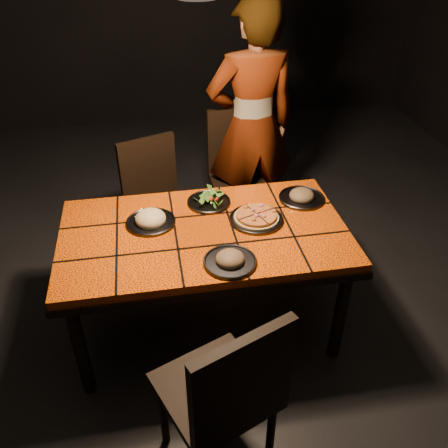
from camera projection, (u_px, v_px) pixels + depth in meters
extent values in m
cube|color=black|center=(207.00, 326.00, 3.09)|extent=(6.00, 7.00, 0.04)
cube|color=#FF5908|center=(204.00, 234.00, 2.67)|extent=(1.60, 0.90, 0.05)
cube|color=black|center=(204.00, 240.00, 2.69)|extent=(1.62, 0.92, 0.04)
cylinder|color=black|center=(80.00, 349.00, 2.49)|extent=(0.07, 0.07, 0.66)
cylinder|color=black|center=(340.00, 314.00, 2.70)|extent=(0.07, 0.07, 0.66)
cylinder|color=black|center=(88.00, 261.00, 3.09)|extent=(0.07, 0.07, 0.66)
cylinder|color=black|center=(300.00, 238.00, 3.29)|extent=(0.07, 0.07, 0.66)
cube|color=black|center=(215.00, 390.00, 2.10)|extent=(0.60, 0.60, 0.04)
cube|color=black|center=(243.00, 385.00, 1.80)|extent=(0.44, 0.22, 0.50)
cylinder|color=black|center=(227.00, 378.00, 2.45)|extent=(0.04, 0.04, 0.47)
cylinder|color=black|center=(163.00, 413.00, 2.29)|extent=(0.04, 0.04, 0.47)
cylinder|color=black|center=(271.00, 434.00, 2.20)|extent=(0.04, 0.04, 0.47)
cube|color=black|center=(162.00, 210.00, 3.37)|extent=(0.54, 0.54, 0.04)
cube|color=black|center=(148.00, 168.00, 3.36)|extent=(0.41, 0.18, 0.46)
cylinder|color=black|center=(152.00, 256.00, 3.31)|extent=(0.04, 0.04, 0.43)
cylinder|color=black|center=(195.00, 242.00, 3.45)|extent=(0.04, 0.04, 0.43)
cylinder|color=black|center=(134.00, 232.00, 3.55)|extent=(0.04, 0.04, 0.43)
cylinder|color=black|center=(175.00, 219.00, 3.69)|extent=(0.04, 0.04, 0.43)
cube|color=black|center=(244.00, 185.00, 3.57)|extent=(0.48, 0.48, 0.04)
cube|color=black|center=(238.00, 140.00, 3.58)|extent=(0.46, 0.06, 0.51)
cylinder|color=black|center=(225.00, 231.00, 3.53)|extent=(0.04, 0.04, 0.47)
cylinder|color=black|center=(273.00, 224.00, 3.60)|extent=(0.04, 0.04, 0.47)
cylinder|color=black|center=(215.00, 204.00, 3.83)|extent=(0.04, 0.04, 0.47)
cylinder|color=black|center=(259.00, 199.00, 3.90)|extent=(0.04, 0.04, 0.47)
imported|color=brown|center=(252.00, 127.00, 3.43)|extent=(0.71, 0.50, 1.82)
cylinder|color=#3D3E43|center=(256.00, 219.00, 2.73)|extent=(0.31, 0.31, 0.01)
torus|color=#3D3E43|center=(256.00, 218.00, 2.72)|extent=(0.31, 0.31, 0.01)
cylinder|color=tan|center=(256.00, 218.00, 2.72)|extent=(0.33, 0.33, 0.01)
cylinder|color=#C37332|center=(256.00, 215.00, 2.71)|extent=(0.30, 0.30, 0.02)
cylinder|color=#3D3E43|center=(151.00, 222.00, 2.70)|extent=(0.28, 0.28, 0.01)
torus|color=#3D3E43|center=(151.00, 221.00, 2.70)|extent=(0.28, 0.28, 0.01)
ellipsoid|color=#D3B98B|center=(150.00, 218.00, 2.69)|extent=(0.17, 0.17, 0.09)
cylinder|color=#3D3E43|center=(209.00, 202.00, 2.88)|extent=(0.26, 0.26, 0.01)
torus|color=#3D3E43|center=(209.00, 201.00, 2.88)|extent=(0.26, 0.26, 0.01)
cylinder|color=#3D3E43|center=(230.00, 262.00, 2.41)|extent=(0.27, 0.27, 0.01)
torus|color=#3D3E43|center=(230.00, 261.00, 2.41)|extent=(0.28, 0.28, 0.01)
ellipsoid|color=brown|center=(230.00, 258.00, 2.39)|extent=(0.16, 0.16, 0.09)
cylinder|color=#3D3E43|center=(301.00, 198.00, 2.92)|extent=(0.28, 0.28, 0.01)
torus|color=#3D3E43|center=(302.00, 197.00, 2.91)|extent=(0.28, 0.28, 0.01)
ellipsoid|color=brown|center=(302.00, 194.00, 2.90)|extent=(0.17, 0.17, 0.09)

